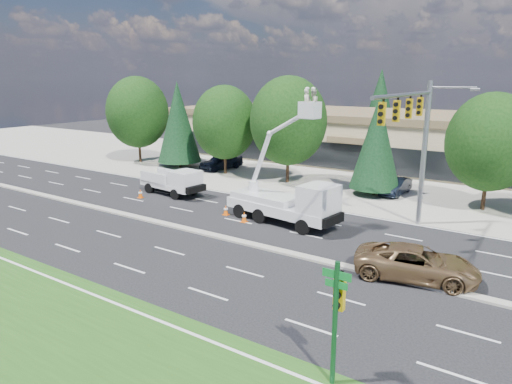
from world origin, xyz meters
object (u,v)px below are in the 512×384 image
Objects in this scene: street_sign_pole at (337,309)px; bucket_truck at (290,197)px; signal_mast at (417,133)px; utility_pickup at (175,184)px; minivan at (416,263)px.

bucket_truck is (-8.85, 12.89, -0.61)m from street_sign_pole.
signal_mast is 2.54× the size of street_sign_pole.
utility_pickup reaches higher than minivan.
street_sign_pole is 24.96m from utility_pickup.
street_sign_pole is (1.97, -15.45, -3.61)m from signal_mast.
utility_pickup is (-20.29, 14.45, -1.57)m from street_sign_pole.
bucket_truck is 1.54× the size of minivan.
utility_pickup is 11.59m from bucket_truck.
utility_pickup is at bearing 179.91° from bucket_truck.
signal_mast is at bearing 97.27° from street_sign_pole.
street_sign_pole is 9.16m from minivan.
utility_pickup is at bearing -176.87° from signal_mast.
signal_mast is at bearing 28.04° from bucket_truck.
street_sign_pole is at bearing -82.73° from signal_mast.
utility_pickup is at bearing 63.91° from minivan.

